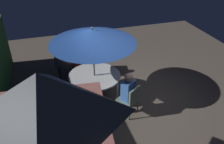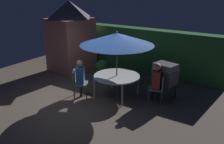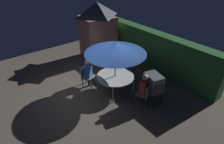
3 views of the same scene
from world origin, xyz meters
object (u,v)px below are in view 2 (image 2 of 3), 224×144
Objects in this scene: patio_table at (117,77)px; potted_plant_by_shed at (102,67)px; bbq_grill at (165,74)px; chair_near_shed at (159,86)px; chair_far_side at (78,82)px; person_in_blue at (80,74)px; garden_shed at (70,35)px; patio_umbrella at (117,39)px; person_in_red at (157,78)px.

patio_table is 1.90m from potted_plant_by_shed.
chair_near_shed is (-0.06, -0.29, -0.33)m from bbq_grill.
person_in_blue is at bearing 33.65° from chair_far_side.
chair_near_shed is (4.47, -0.97, -0.97)m from garden_shed.
chair_far_side is (-1.05, -0.70, -0.17)m from patio_table.
patio_table is at bearing 0.00° from patio_umbrella.
person_in_red reaches higher than potted_plant_by_shed.
person_in_red is at bearing -163.53° from chair_near_shed.
patio_umbrella reaches higher than patio_table.
patio_umbrella is at bearing -163.53° from chair_near_shed.
bbq_grill is at bearing -10.98° from potted_plant_by_shed.
patio_table is at bearing -163.53° from person_in_red.
patio_umbrella is 1.97m from chair_near_shed.
potted_plant_by_shed is 1.96m from person_in_blue.
chair_far_side is (-1.05, -0.70, -1.41)m from patio_umbrella.
person_in_blue is at bearing -42.67° from garden_shed.
person_in_red is (-0.08, -0.02, 0.26)m from chair_near_shed.
potted_plant_by_shed is (1.73, -0.13, -1.08)m from garden_shed.
bbq_grill is at bearing 65.58° from person_in_red.
person_in_red is at bearing 16.47° from patio_umbrella.
garden_shed reaches higher than chair_near_shed.
person_in_blue is at bearing -155.30° from person_in_red.
person_in_red is at bearing -12.73° from garden_shed.
garden_shed reaches higher than bbq_grill.
person_in_blue is at bearing -155.58° from chair_near_shed.
chair_near_shed is at bearing 16.47° from patio_umbrella.
patio_table is 1.18m from person_in_blue.
patio_umbrella reaches higher than chair_near_shed.
potted_plant_by_shed is at bearing 103.48° from person_in_blue.
person_in_red is at bearing 16.47° from patio_table.
garden_shed is 1.27× the size of patio_umbrella.
garden_shed reaches higher than potted_plant_by_shed.
chair_far_side is (2.11, -2.06, -0.97)m from garden_shed.
potted_plant_by_shed is (-2.74, 0.83, -0.10)m from chair_near_shed.
chair_far_side is at bearing -146.35° from patio_table.
patio_umbrella is 1.65m from person_in_blue.
patio_umbrella reaches higher than person_in_red.
patio_umbrella is 1.83× the size of person_in_blue.
bbq_grill is (1.37, 0.68, 0.15)m from patio_table.
bbq_grill is 0.95× the size of person_in_blue.
person_in_red is 2.43m from person_in_blue.
garden_shed is at bearing 135.71° from chair_far_side.
garden_shed is 2.04m from potted_plant_by_shed.
chair_far_side is at bearing -44.29° from garden_shed.
patio_umbrella is 1.72m from person_in_red.
garden_shed is 3.25× the size of chair_far_side.
garden_shed is at bearing 167.27° from person_in_red.
person_in_red is 1.00× the size of person_in_blue.
chair_near_shed is 2.53m from person_in_blue.
person_in_blue reaches higher than bbq_grill.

